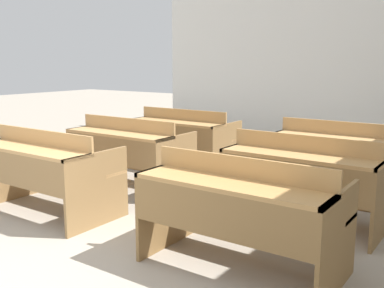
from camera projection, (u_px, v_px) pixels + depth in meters
wall_back at (320, 62)px, 7.86m from camera, size 6.44×0.06×2.83m
bench_front_left at (45, 167)px, 4.23m from camera, size 1.35×0.73×0.81m
bench_front_right at (240, 207)px, 3.06m from camera, size 1.35×0.73×0.81m
bench_second_left at (128, 149)px, 5.11m from camera, size 1.35×0.73×0.81m
bench_second_right at (304, 175)px, 3.93m from camera, size 1.35×0.73×0.81m
bench_third_left at (183, 136)px, 6.02m from camera, size 1.35×0.73×0.81m
bench_third_right at (341, 154)px, 4.81m from camera, size 1.35×0.73×0.81m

